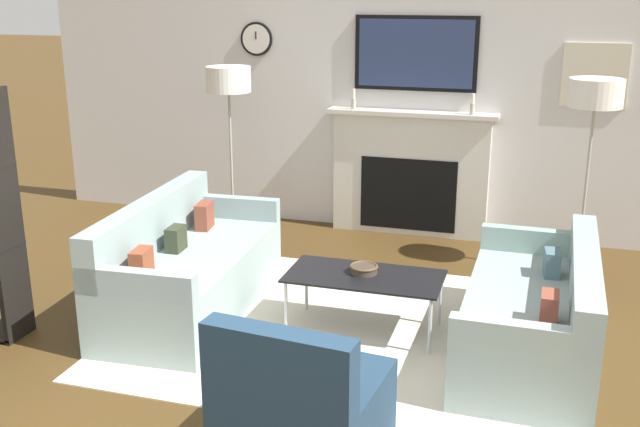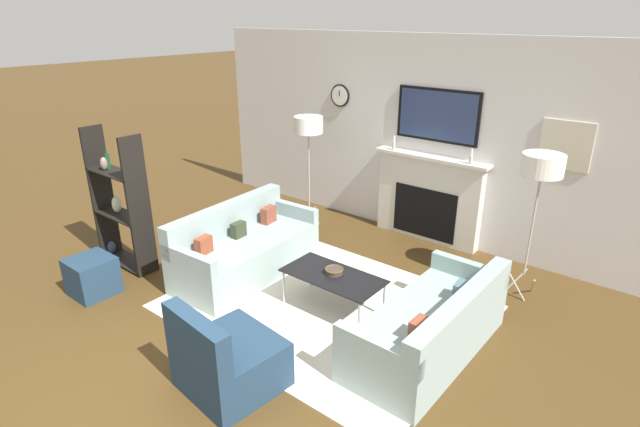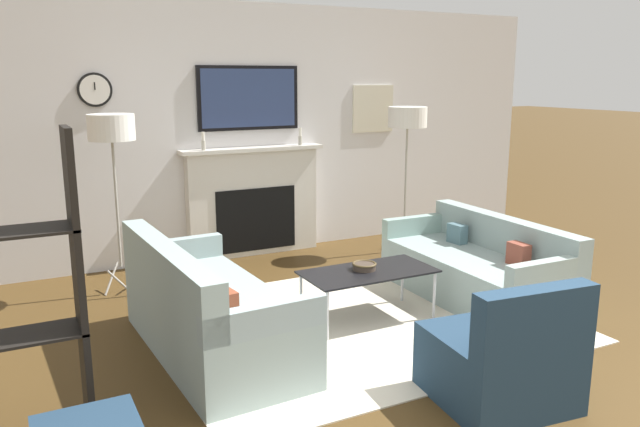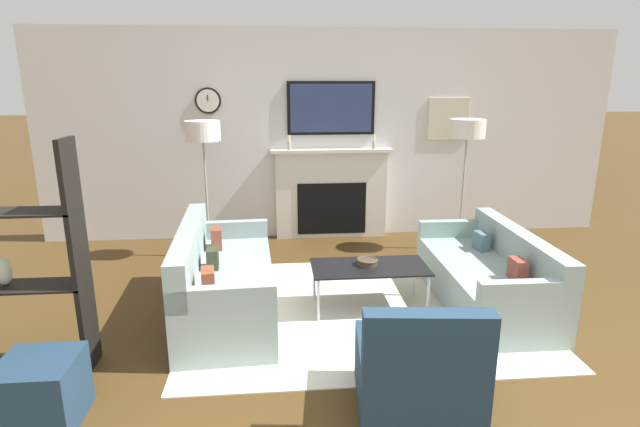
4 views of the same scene
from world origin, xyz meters
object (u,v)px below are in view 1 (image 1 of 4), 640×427
(couch_right, at_px, (535,317))
(coffee_table, at_px, (365,279))
(floor_lamp_left, at_px, (229,82))
(couch_left, at_px, (187,271))
(decorative_bowl, at_px, (364,269))
(floor_lamp_right, at_px, (596,96))
(armchair, at_px, (301,408))

(couch_right, bearing_deg, coffee_table, 179.69)
(couch_right, height_order, floor_lamp_left, floor_lamp_left)
(couch_left, xyz_separation_m, couch_right, (2.45, 0.00, -0.04))
(decorative_bowl, xyz_separation_m, floor_lamp_left, (-1.63, 1.55, 1.03))
(coffee_table, bearing_deg, floor_lamp_right, 47.57)
(couch_right, distance_m, floor_lamp_left, 3.42)
(floor_lamp_left, bearing_deg, armchair, -61.28)
(decorative_bowl, bearing_deg, armchair, -88.22)
(armchair, bearing_deg, floor_lamp_right, 65.22)
(coffee_table, bearing_deg, armchair, -88.75)
(armchair, relative_size, floor_lamp_right, 0.51)
(coffee_table, xyz_separation_m, floor_lamp_left, (-1.65, 1.58, 1.09))
(floor_lamp_left, distance_m, floor_lamp_right, 3.09)
(armchair, bearing_deg, couch_right, 53.45)
(armchair, distance_m, coffee_table, 1.49)
(couch_left, relative_size, coffee_table, 1.76)
(couch_right, height_order, floor_lamp_right, floor_lamp_right)
(decorative_bowl, bearing_deg, floor_lamp_left, 136.56)
(floor_lamp_left, relative_size, floor_lamp_right, 1.00)
(decorative_bowl, distance_m, floor_lamp_left, 2.47)
(armchair, xyz_separation_m, floor_lamp_right, (1.42, 3.06, 1.21))
(couch_right, xyz_separation_m, coffee_table, (-1.13, 0.01, 0.13))
(couch_left, relative_size, floor_lamp_left, 1.14)
(couch_left, distance_m, armchair, 2.01)
(couch_left, bearing_deg, coffee_table, 0.31)
(couch_left, xyz_separation_m, coffee_table, (1.33, 0.01, 0.09))
(floor_lamp_left, bearing_deg, floor_lamp_right, 0.00)
(couch_left, bearing_deg, floor_lamp_left, 101.31)
(decorative_bowl, bearing_deg, floor_lamp_right, 46.58)
(decorative_bowl, relative_size, floor_lamp_right, 0.12)
(armchair, relative_size, floor_lamp_left, 0.51)
(couch_left, distance_m, couch_right, 2.46)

